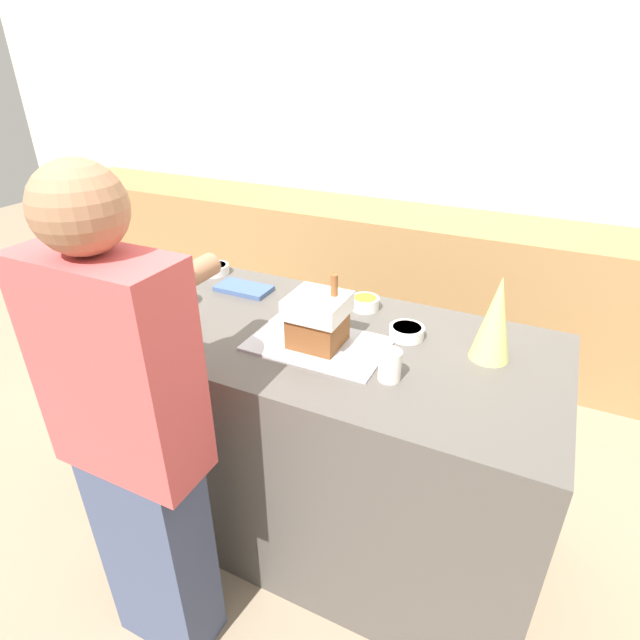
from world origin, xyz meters
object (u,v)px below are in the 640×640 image
object	(u,v)px
gingerbread_house	(318,319)
candy_bowl_near_tray_left	(176,273)
candy_bowl_front_corner	(179,298)
mug	(390,365)
candy_bowl_center_rear	(215,269)
person	(135,445)
decorative_tree	(495,319)
cookbook	(244,288)
baking_tray	(318,344)
candy_bowl_far_left	(365,303)
candy_bowl_beside_tree	(407,331)

from	to	relation	value
gingerbread_house	candy_bowl_near_tray_left	xyz separation A→B (m)	(-0.81, 0.24, -0.08)
candy_bowl_front_corner	mug	distance (m)	0.94
candy_bowl_center_rear	person	size ratio (longest dim) A/B	0.08
decorative_tree	candy_bowl_front_corner	xyz separation A→B (m)	(-1.18, -0.12, -0.12)
candy_bowl_center_rear	cookbook	xyz separation A→B (m)	(0.22, -0.10, -0.01)
gingerbread_house	candy_bowl_center_rear	size ratio (longest dim) A/B	1.92
person	baking_tray	bearing A→B (deg)	63.56
candy_bowl_far_left	person	xyz separation A→B (m)	(-0.33, -0.91, -0.12)
gingerbread_house	mug	size ratio (longest dim) A/B	2.53
candy_bowl_center_rear	mug	bearing A→B (deg)	-24.86
mug	decorative_tree	bearing A→B (deg)	45.45
baking_tray	candy_bowl_beside_tree	world-z (taller)	candy_bowl_beside_tree
candy_bowl_near_tray_left	candy_bowl_far_left	distance (m)	0.86
candy_bowl_near_tray_left	person	world-z (taller)	person
decorative_tree	candy_bowl_beside_tree	bearing A→B (deg)	177.53
gingerbread_house	candy_bowl_far_left	world-z (taller)	gingerbread_house
candy_bowl_front_corner	candy_bowl_beside_tree	world-z (taller)	candy_bowl_front_corner
decorative_tree	gingerbread_house	bearing A→B (deg)	-162.37
decorative_tree	cookbook	bearing A→B (deg)	174.73
gingerbread_house	candy_bowl_far_left	distance (m)	0.34
candy_bowl_center_rear	mug	xyz separation A→B (m)	(0.98, -0.46, 0.03)
decorative_tree	cookbook	xyz separation A→B (m)	(-1.01, 0.09, -0.13)
candy_bowl_center_rear	candy_bowl_beside_tree	size ratio (longest dim) A/B	1.06
mug	candy_bowl_near_tray_left	bearing A→B (deg)	163.22
candy_bowl_front_corner	candy_bowl_center_rear	size ratio (longest dim) A/B	1.05
gingerbread_house	person	xyz separation A→B (m)	(-0.29, -0.58, -0.19)
candy_bowl_near_tray_left	candy_bowl_far_left	size ratio (longest dim) A/B	0.95
decorative_tree	candy_bowl_front_corner	size ratio (longest dim) A/B	2.11
candy_bowl_near_tray_left	cookbook	bearing A→B (deg)	3.46
cookbook	mug	bearing A→B (deg)	-24.88
candy_bowl_center_rear	baking_tray	bearing A→B (deg)	-27.80
candy_bowl_near_tray_left	candy_bowl_far_left	bearing A→B (deg)	5.59
candy_bowl_beside_tree	decorative_tree	bearing A→B (deg)	-2.47
baking_tray	candy_bowl_far_left	bearing A→B (deg)	82.24
candy_bowl_front_corner	person	xyz separation A→B (m)	(0.35, -0.63, -0.12)
candy_bowl_front_corner	person	size ratio (longest dim) A/B	0.08
candy_bowl_beside_tree	candy_bowl_near_tray_left	bearing A→B (deg)	176.75
decorative_tree	candy_bowl_near_tray_left	world-z (taller)	decorative_tree
gingerbread_house	mug	xyz separation A→B (m)	(0.28, -0.09, -0.05)
candy_bowl_beside_tree	mug	xyz separation A→B (m)	(0.03, -0.27, 0.03)
baking_tray	candy_bowl_near_tray_left	distance (m)	0.85
candy_bowl_center_rear	candy_bowl_beside_tree	world-z (taller)	same
baking_tray	gingerbread_house	bearing A→B (deg)	31.95
candy_bowl_far_left	cookbook	distance (m)	0.52
candy_bowl_front_corner	candy_bowl_beside_tree	bearing A→B (deg)	8.34
baking_tray	candy_bowl_front_corner	xyz separation A→B (m)	(-0.64, 0.05, 0.02)
person	decorative_tree	bearing A→B (deg)	42.22
candy_bowl_near_tray_left	decorative_tree	bearing A→B (deg)	-3.09
candy_bowl_near_tray_left	person	bearing A→B (deg)	-57.41
decorative_tree	cookbook	world-z (taller)	decorative_tree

